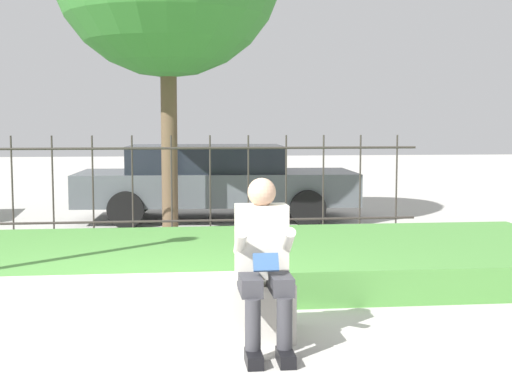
# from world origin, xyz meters

# --- Properties ---
(ground_plane) EXTENTS (60.00, 60.00, 0.00)m
(ground_plane) POSITION_xyz_m (0.00, 0.00, 0.00)
(ground_plane) COLOR #B2AFA8
(stone_bench) EXTENTS (2.85, 0.59, 0.45)m
(stone_bench) POSITION_xyz_m (-0.22, 0.00, 0.20)
(stone_bench) COLOR beige
(stone_bench) RESTS_ON ground_plane
(person_seated_reader) EXTENTS (0.42, 0.73, 1.25)m
(person_seated_reader) POSITION_xyz_m (0.95, -0.33, 0.68)
(person_seated_reader) COLOR black
(person_seated_reader) RESTS_ON ground_plane
(grass_berm) EXTENTS (9.42, 2.92, 0.33)m
(grass_berm) POSITION_xyz_m (0.00, 2.16, 0.17)
(grass_berm) COLOR #4C893D
(grass_berm) RESTS_ON ground_plane
(iron_fence) EXTENTS (7.42, 0.03, 1.48)m
(iron_fence) POSITION_xyz_m (-0.00, 4.42, 0.77)
(iron_fence) COLOR #332D28
(iron_fence) RESTS_ON ground_plane
(car_parked_center) EXTENTS (4.72, 2.12, 1.27)m
(car_parked_center) POSITION_xyz_m (0.97, 6.69, 0.68)
(car_parked_center) COLOR #4C5156
(car_parked_center) RESTS_ON ground_plane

